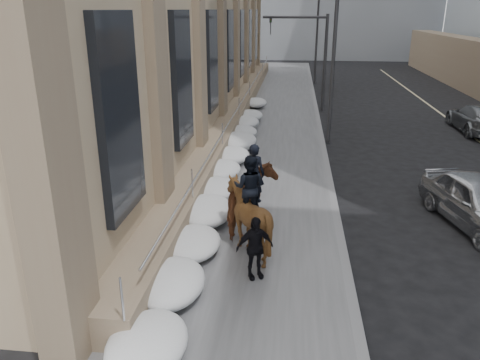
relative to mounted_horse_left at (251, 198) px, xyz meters
name	(u,v)px	position (x,y,z in m)	size (l,w,h in m)	color
ground	(235,304)	(-0.02, -3.60, -1.13)	(140.00, 140.00, 0.00)	black
sidewalk	(264,164)	(-0.02, 6.40, -1.07)	(5.00, 80.00, 0.12)	#4D4D50
curb	(327,167)	(2.60, 6.40, -1.07)	(0.24, 80.00, 0.12)	slate
streetlight_mid	(331,48)	(2.72, 10.40, 3.45)	(1.71, 0.24, 8.00)	#2D2D30
streetlight_far	(315,30)	(2.72, 30.40, 3.45)	(1.71, 0.24, 8.00)	#2D2D30
traffic_signal	(311,47)	(2.06, 18.40, 2.87)	(4.10, 0.22, 6.00)	#2D2D30
snow_bank	(225,168)	(-1.44, 4.51, -0.66)	(1.70, 18.10, 0.76)	white
mounted_horse_left	(251,198)	(0.00, 0.00, 0.00)	(1.54, 2.39, 2.60)	#562E19
mounted_horse_right	(248,213)	(0.04, -1.26, 0.08)	(1.76, 1.93, 2.63)	#442A13
pedestrian	(255,248)	(0.33, -2.58, -0.21)	(0.93, 0.39, 1.59)	black
car_silver	(479,202)	(6.81, 1.31, -0.35)	(1.85, 4.60, 1.57)	#A5A7AC
car_grey	(478,118)	(10.99, 13.57, -0.38)	(2.10, 5.17, 1.50)	slate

